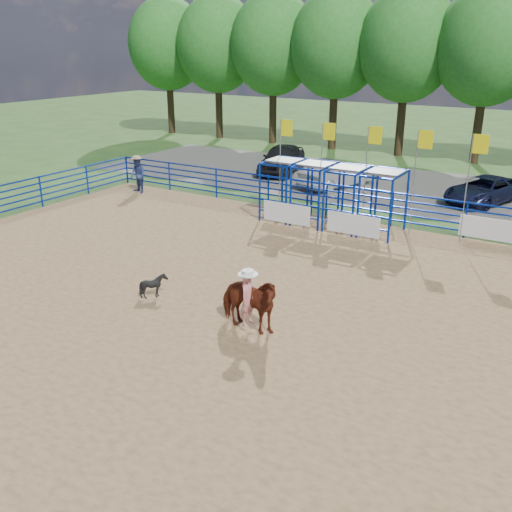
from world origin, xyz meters
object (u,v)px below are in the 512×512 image
at_px(calf, 154,286).
at_px(spectator_cowboy, 138,175).
at_px(car_a, 282,159).
at_px(horse_and_rider, 248,300).
at_px(car_b, 337,173).
at_px(car_c, 484,190).

distance_m(calf, spectator_cowboy, 13.27).
distance_m(spectator_cowboy, car_a, 9.04).
distance_m(horse_and_rider, spectator_cowboy, 16.17).
xyz_separation_m(horse_and_rider, car_b, (-4.70, 16.27, -0.18)).
bearing_deg(car_a, spectator_cowboy, -128.40).
height_order(spectator_cowboy, car_a, spectator_cowboy).
xyz_separation_m(car_a, car_c, (11.66, -0.92, -0.19)).
height_order(horse_and_rider, car_a, horse_and_rider).
bearing_deg(spectator_cowboy, car_b, 38.44).
bearing_deg(car_b, calf, 111.53).
relative_size(car_a, car_b, 1.08).
xyz_separation_m(car_a, car_b, (4.28, -1.68, -0.09)).
distance_m(spectator_cowboy, car_b, 10.44).
bearing_deg(calf, car_b, -1.47).
bearing_deg(horse_and_rider, calf, 174.89).
distance_m(spectator_cowboy, car_c, 17.16).
distance_m(car_a, car_c, 11.70).
height_order(calf, car_a, car_a).
distance_m(horse_and_rider, car_c, 17.24).
relative_size(car_b, car_c, 0.99).
distance_m(car_a, car_b, 4.60).
xyz_separation_m(calf, car_a, (-5.39, 17.63, 0.44)).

